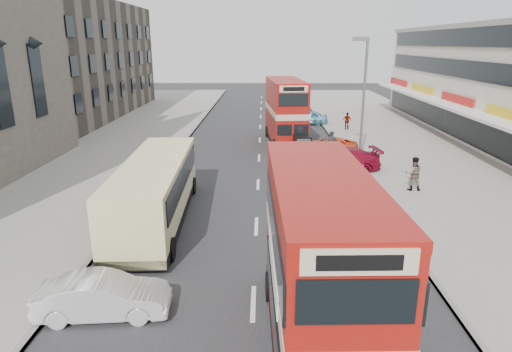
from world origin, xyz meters
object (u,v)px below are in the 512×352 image
(street_lamp, at_px, (363,93))
(car_right_a, at_px, (338,160))
(bus_second, at_px, (286,111))
(pedestrian_far, at_px, (347,121))
(coach, at_px, (155,189))
(car_right_b, at_px, (329,146))
(cyclist, at_px, (331,152))
(bus_main, at_px, (319,266))
(car_right_c, at_px, (307,117))
(car_left_front, at_px, (103,296))
(pedestrian_near, at_px, (413,173))

(street_lamp, height_order, car_right_a, street_lamp)
(bus_second, relative_size, pedestrian_far, 5.75)
(coach, distance_m, car_right_a, 12.49)
(car_right_a, relative_size, car_right_b, 1.27)
(street_lamp, relative_size, bus_second, 0.91)
(car_right_b, xyz_separation_m, cyclist, (-0.28, -2.82, 0.19))
(street_lamp, bearing_deg, pedestrian_far, 83.27)
(bus_main, xyz_separation_m, pedestrian_far, (6.24, 30.13, -1.52))
(pedestrian_far, bearing_deg, car_right_c, 132.83)
(street_lamp, xyz_separation_m, bus_main, (-4.82, -18.06, -2.34))
(bus_second, relative_size, car_right_b, 2.17)
(car_right_a, bearing_deg, car_right_c, 174.08)
(car_right_a, relative_size, pedestrian_far, 3.37)
(coach, height_order, car_left_front, coach)
(street_lamp, relative_size, car_left_front, 2.11)
(car_right_a, relative_size, car_right_c, 1.29)
(coach, bearing_deg, pedestrian_near, 15.42)
(street_lamp, xyz_separation_m, pedestrian_near, (1.83, -5.28, -3.70))
(bus_main, distance_m, bus_second, 24.89)
(car_right_c, distance_m, pedestrian_near, 21.00)
(pedestrian_far, bearing_deg, bus_second, -140.72)
(coach, height_order, cyclist, coach)
(car_right_c, bearing_deg, bus_second, -9.30)
(street_lamp, bearing_deg, car_left_front, -123.23)
(car_left_front, xyz_separation_m, cyclist, (9.25, 17.34, 0.12))
(car_right_a, height_order, pedestrian_far, pedestrian_far)
(car_right_b, height_order, pedestrian_far, pedestrian_far)
(bus_main, height_order, car_right_c, bus_main)
(car_left_front, xyz_separation_m, pedestrian_near, (12.75, 11.40, 0.45))
(car_right_a, bearing_deg, car_left_front, -38.51)
(bus_main, bearing_deg, car_right_a, -102.86)
(street_lamp, distance_m, bus_second, 8.45)
(bus_main, distance_m, car_left_front, 6.52)
(coach, relative_size, car_right_a, 1.93)
(cyclist, bearing_deg, pedestrian_far, 71.03)
(pedestrian_far, xyz_separation_m, cyclist, (-3.10, -11.41, -0.17))
(bus_second, bearing_deg, coach, 62.65)
(pedestrian_near, bearing_deg, street_lamp, -66.26)
(bus_second, xyz_separation_m, pedestrian_near, (6.30, -12.10, -1.48))
(street_lamp, distance_m, car_left_front, 20.37)
(bus_second, relative_size, coach, 0.89)
(street_lamp, xyz_separation_m, coach, (-11.03, -9.48, -3.23))
(car_left_front, height_order, car_right_b, car_left_front)
(car_right_b, bearing_deg, car_right_a, 4.59)
(street_lamp, bearing_deg, bus_second, 123.23)
(bus_main, xyz_separation_m, cyclist, (3.14, 18.72, -1.69))
(street_lamp, bearing_deg, car_right_c, 97.08)
(pedestrian_near, bearing_deg, car_right_b, -65.13)
(coach, xyz_separation_m, car_left_front, (0.10, -7.20, -0.92))
(pedestrian_near, xyz_separation_m, cyclist, (-3.50, 5.94, -0.32))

